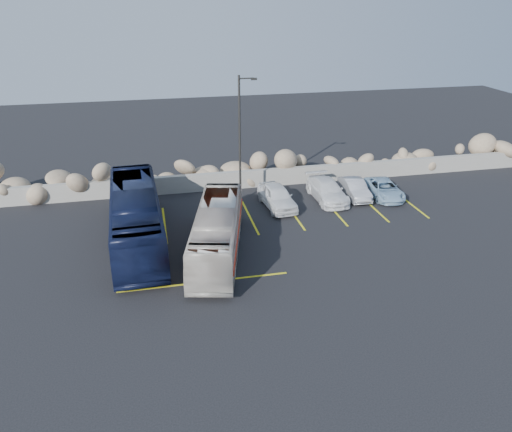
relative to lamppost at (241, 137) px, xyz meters
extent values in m
plane|color=black|center=(-2.56, -9.50, -4.30)|extent=(90.00, 90.00, 0.00)
cube|color=gray|center=(-2.56, 2.50, -3.70)|extent=(60.00, 0.40, 1.20)
cube|color=yellow|center=(-5.06, -2.50, -4.29)|extent=(0.12, 5.00, 0.01)
cube|color=yellow|center=(0.04, -2.50, -4.29)|extent=(0.12, 5.00, 0.01)
cube|color=yellow|center=(2.74, -2.50, -4.29)|extent=(0.12, 5.00, 0.01)
cube|color=yellow|center=(5.34, -2.50, -4.29)|extent=(0.12, 5.00, 0.01)
cube|color=yellow|center=(7.94, -2.50, -4.29)|extent=(0.12, 5.00, 0.01)
cube|color=yellow|center=(10.54, -2.50, -4.29)|extent=(0.12, 5.00, 0.01)
cube|color=yellow|center=(-3.56, -9.30, -4.29)|extent=(8.00, 0.12, 0.01)
cylinder|color=#2D2C28|center=(-0.06, 0.00, -0.30)|extent=(0.14, 0.14, 8.00)
cylinder|color=#2D2C28|center=(0.39, 0.00, 3.50)|extent=(0.90, 0.08, 0.08)
cube|color=#2D2C28|center=(0.84, 0.00, 3.45)|extent=(0.35, 0.18, 0.12)
imported|color=beige|center=(-2.52, -6.65, -3.03)|extent=(4.16, 9.30, 2.52)
imported|color=black|center=(-6.55, -4.42, -2.80)|extent=(2.90, 10.82, 2.99)
imported|color=white|center=(2.04, -1.33, -3.60)|extent=(2.00, 4.23, 1.40)
imported|color=#B3B3B8|center=(7.45, -0.83, -3.70)|extent=(1.42, 3.65, 1.18)
imported|color=white|center=(5.52, -0.86, -3.65)|extent=(1.90, 4.47, 1.28)
imported|color=#93B6D1|center=(9.38, -1.21, -3.75)|extent=(2.12, 4.06, 1.09)
camera|label=1|loc=(-5.47, -29.39, 8.17)|focal=35.00mm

